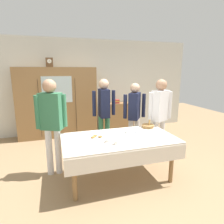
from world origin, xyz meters
The scene contains 20 objects.
ground_plane centered at (0.00, 0.00, 0.00)m, with size 12.00×12.00×0.00m, color #997A56.
back_wall centered at (0.00, 2.65, 1.35)m, with size 6.40×0.10×2.70m, color silver.
dining_table centered at (0.00, -0.24, 0.65)m, with size 1.86×1.02×0.74m.
wall_cabinet centered at (-0.90, 2.35, 0.95)m, with size 2.11×0.46×1.91m.
mantel_clock centered at (-1.05, 2.35, 2.03)m, with size 0.18×0.11×0.24m.
bookshelf_low centered at (0.82, 2.41, 0.42)m, with size 1.04×0.35×0.85m.
book_stack centered at (0.82, 2.41, 0.90)m, with size 0.17×0.22×0.11m.
tea_cup_front_edge centered at (0.40, -0.06, 0.77)m, with size 0.13×0.13×0.06m.
tea_cup_far_right centered at (-0.15, -0.48, 0.77)m, with size 0.13×0.13×0.06m.
tea_cup_far_left centered at (-0.23, -0.34, 0.77)m, with size 0.13×0.13×0.06m.
tea_cup_back_edge centered at (0.22, -0.03, 0.77)m, with size 0.13×0.13×0.06m.
bread_basket centered at (0.72, 0.16, 0.77)m, with size 0.24×0.24×0.16m.
pastry_plate centered at (-0.37, -0.13, 0.75)m, with size 0.28×0.28×0.05m.
spoon_near_left centered at (-0.54, 0.15, 0.74)m, with size 0.12×0.02×0.01m.
spoon_far_right centered at (-0.36, -0.52, 0.74)m, with size 0.12×0.02×0.01m.
spoon_mid_right centered at (-0.03, -0.30, 0.74)m, with size 0.12×0.02×0.01m.
person_behind_table_right centered at (-1.05, 0.29, 1.03)m, with size 0.52×0.33×1.69m.
person_beside_shelf centered at (1.06, 0.32, 1.01)m, with size 0.52×0.34×1.66m.
person_by_cabinet centered at (0.05, 0.97, 1.00)m, with size 0.52×0.37×1.65m.
person_behind_table_left centered at (0.69, 0.75, 0.94)m, with size 0.52×0.41×1.56m.
Camera 1 is at (-0.99, -3.03, 1.84)m, focal length 30.62 mm.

